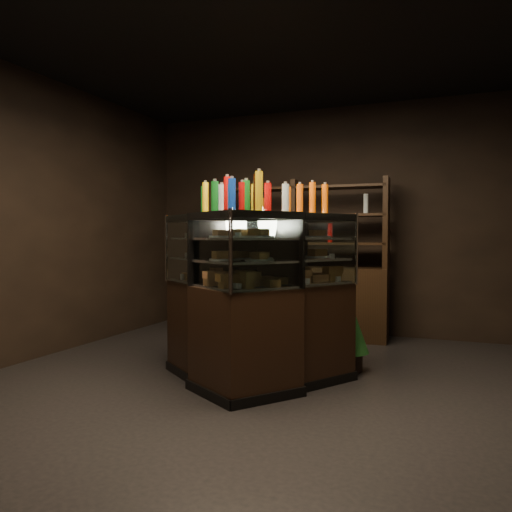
{
  "coord_description": "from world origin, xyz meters",
  "views": [
    {
      "loc": [
        1.59,
        -4.08,
        1.28
      ],
      "look_at": [
        0.07,
        -0.28,
        1.13
      ],
      "focal_mm": 35.0,
      "sensor_mm": 36.0,
      "label": 1
    }
  ],
  "objects": [
    {
      "name": "bottles_top",
      "position": [
        -0.05,
        -0.07,
        1.63
      ],
      "size": [
        1.19,
        1.0,
        0.3
      ],
      "color": "yellow",
      "rests_on": "display_case"
    },
    {
      "name": "back_shelving",
      "position": [
        -0.3,
        2.05,
        0.61
      ],
      "size": [
        2.32,
        0.53,
        2.0
      ],
      "rotation": [
        0.0,
        0.0,
        0.05
      ],
      "color": "black",
      "rests_on": "ground"
    },
    {
      "name": "room_shell",
      "position": [
        0.0,
        0.0,
        1.94
      ],
      "size": [
        5.02,
        5.02,
        3.01
      ],
      "color": "black",
      "rests_on": "ground"
    },
    {
      "name": "display_case",
      "position": [
        -0.05,
        -0.07,
        0.5
      ],
      "size": [
        1.8,
        1.52,
        1.49
      ],
      "rotation": [
        0.0,
        0.0,
        0.17
      ],
      "color": "black",
      "rests_on": "ground"
    },
    {
      "name": "food_display",
      "position": [
        -0.05,
        -0.08,
        1.11
      ],
      "size": [
        1.37,
        1.14,
        0.46
      ],
      "color": "#B0733F",
      "rests_on": "display_case"
    },
    {
      "name": "potted_conifer",
      "position": [
        0.68,
        0.65,
        0.43
      ],
      "size": [
        0.36,
        0.36,
        0.76
      ],
      "rotation": [
        0.0,
        0.0,
        0.42
      ],
      "color": "black",
      "rests_on": "ground"
    },
    {
      "name": "ground",
      "position": [
        0.0,
        0.0,
        0.0
      ],
      "size": [
        5.0,
        5.0,
        0.0
      ],
      "primitive_type": "plane",
      "color": "black",
      "rests_on": "ground"
    }
  ]
}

